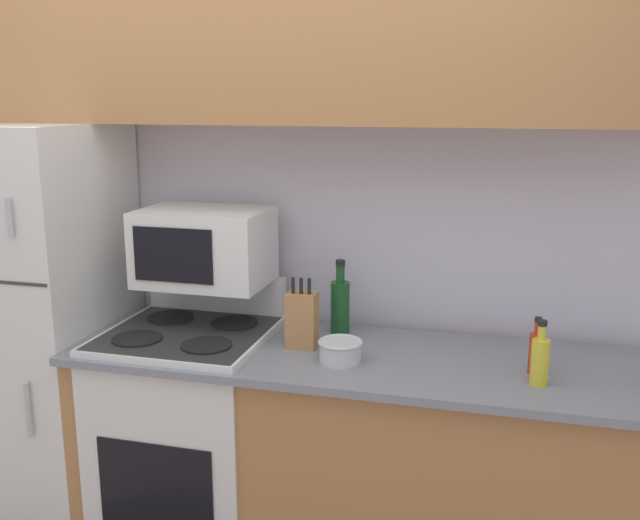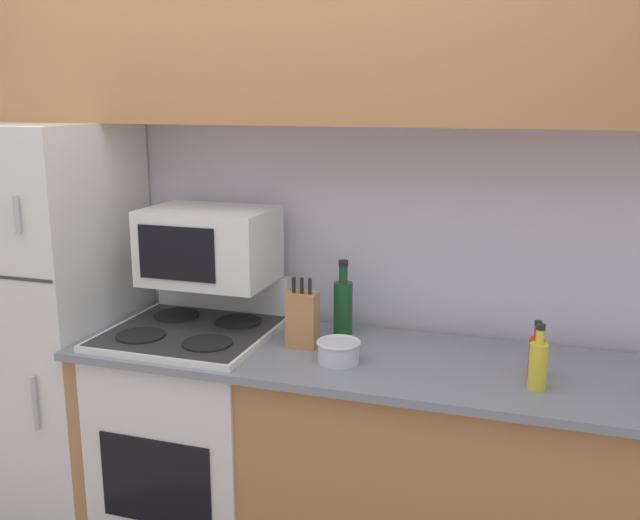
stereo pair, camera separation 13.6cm
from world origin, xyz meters
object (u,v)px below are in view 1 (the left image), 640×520
at_px(stove, 193,439).
at_px(bottle_wine_green, 340,305).
at_px(microwave, 204,247).
at_px(knife_block, 302,320).
at_px(refrigerator, 31,332).
at_px(bottle_hot_sauce, 536,351).
at_px(bottle_cooking_spray, 540,359).
at_px(bowl, 340,350).

relative_size(stove, bottle_wine_green, 3.72).
xyz_separation_m(stove, microwave, (0.03, 0.13, 0.78)).
bearing_deg(knife_block, refrigerator, 179.02).
bearing_deg(bottle_hot_sauce, bottle_cooking_spray, -84.65).
distance_m(bowl, bottle_cooking_spray, 0.68).
height_order(refrigerator, bottle_wine_green, refrigerator).
bearing_deg(refrigerator, knife_block, -0.98).
distance_m(stove, microwave, 0.79).
bearing_deg(bottle_wine_green, bottle_cooking_spray, -24.22).
relative_size(refrigerator, bottle_wine_green, 5.84).
height_order(bottle_wine_green, bottle_cooking_spray, bottle_wine_green).
bearing_deg(stove, microwave, 78.54).
bearing_deg(microwave, knife_block, -14.95).
relative_size(bowl, bottle_cooking_spray, 0.73).
bearing_deg(bottle_wine_green, microwave, -171.43).
height_order(microwave, bottle_cooking_spray, microwave).
height_order(refrigerator, bottle_cooking_spray, refrigerator).
distance_m(bottle_hot_sauce, bottle_wine_green, 0.79).
relative_size(stove, microwave, 2.21).
distance_m(bottle_wine_green, bottle_cooking_spray, 0.83).
bearing_deg(bowl, bottle_cooking_spray, -2.39).
distance_m(microwave, bottle_cooking_spray, 1.35).
distance_m(microwave, knife_block, 0.51).
bearing_deg(bottle_hot_sauce, refrigerator, 178.22).
height_order(stove, bottle_wine_green, bottle_wine_green).
height_order(bottle_hot_sauce, bottle_cooking_spray, bottle_cooking_spray).
xyz_separation_m(microwave, bottle_wine_green, (0.54, 0.08, -0.22)).
xyz_separation_m(stove, bottle_wine_green, (0.57, 0.21, 0.55)).
distance_m(bottle_hot_sauce, bottle_cooking_spray, 0.10).
xyz_separation_m(bowl, bottle_wine_green, (-0.08, 0.31, 0.08)).
relative_size(refrigerator, microwave, 3.48).
height_order(stove, bottle_hot_sauce, bottle_hot_sauce).
bearing_deg(stove, bottle_hot_sauce, -1.41).
bearing_deg(knife_block, bottle_wine_green, 63.31).
xyz_separation_m(microwave, bottle_cooking_spray, (1.30, -0.26, -0.25)).
bearing_deg(bottle_wine_green, refrigerator, -172.27).
bearing_deg(bottle_hot_sauce, stove, 178.59).
height_order(stove, knife_block, knife_block).
xyz_separation_m(stove, knife_block, (0.47, 0.01, 0.55)).
distance_m(bowl, bottle_wine_green, 0.33).
bearing_deg(stove, bottle_wine_green, 20.34).
relative_size(bowl, bottle_wine_green, 0.54).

